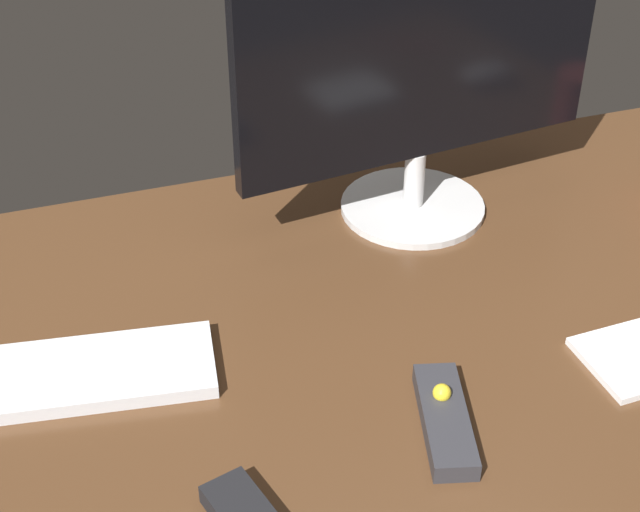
% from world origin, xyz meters
% --- Properties ---
extents(desk, '(1.40, 0.84, 0.02)m').
position_xyz_m(desk, '(0.00, 0.00, 0.01)').
color(desk, '#4C301C').
rests_on(desk, ground).
extents(monitor, '(0.55, 0.22, 0.49)m').
position_xyz_m(monitor, '(0.18, 0.24, 0.29)').
color(monitor, silver).
rests_on(monitor, desk).
extents(keyboard, '(0.41, 0.18, 0.02)m').
position_xyz_m(keyboard, '(-0.39, 0.02, 0.03)').
color(keyboard, silver).
rests_on(keyboard, desk).
extents(media_remote, '(0.09, 0.17, 0.04)m').
position_xyz_m(media_remote, '(0.03, -0.19, 0.03)').
color(media_remote, '#2D2D33').
rests_on(media_remote, desk).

